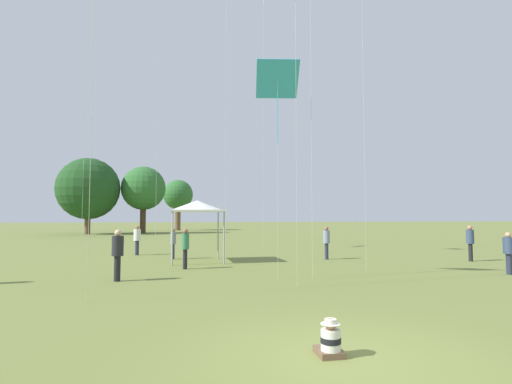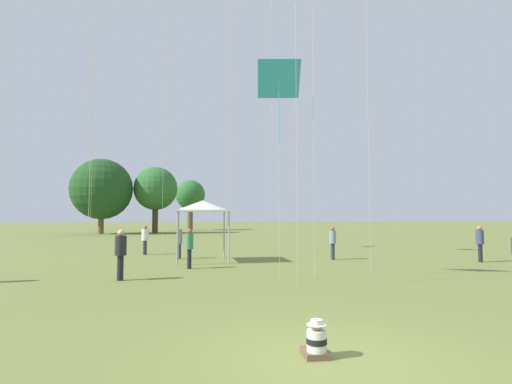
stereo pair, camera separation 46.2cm
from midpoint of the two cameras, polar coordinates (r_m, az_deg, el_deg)
name	(u,v)px [view 1 (the left image)]	position (r m, az deg, el deg)	size (l,w,h in m)	color
ground_plane	(348,360)	(6.74, 10.95, -22.51)	(300.00, 300.00, 0.00)	olive
seated_toddler	(330,341)	(6.77, 8.52, -20.27)	(0.41, 0.50, 0.60)	brown
person_standing_0	(118,251)	(14.61, -20.03, -7.87)	(0.46, 0.46, 1.75)	black
person_standing_1	(470,240)	(22.34, 27.75, -6.06)	(0.49, 0.49, 1.76)	black
person_standing_3	(137,238)	(23.98, -17.15, -6.26)	(0.55, 0.55, 1.68)	#282D42
person_standing_4	(173,240)	(21.32, -12.36, -6.76)	(0.33, 0.33, 1.59)	#282D42
person_standing_5	(326,240)	(20.94, 9.41, -6.74)	(0.47, 0.47, 1.68)	#282D42
person_standing_6	(509,250)	(17.98, 31.76, -7.01)	(0.42, 0.42, 1.60)	#282D42
person_standing_7	(185,245)	(17.18, -10.85, -7.41)	(0.44, 0.44, 1.69)	black
canopy_tent	(197,206)	(19.73, -9.07, -2.06)	(2.61, 2.61, 2.99)	white
kite_2	(277,82)	(14.72, 2.14, 15.47)	(1.67, 1.34, 7.60)	#339EDB
distant_tree_0	(143,189)	(54.46, -16.02, 0.48)	(5.72, 5.72, 8.77)	#473323
distant_tree_1	(178,195)	(65.32, -11.28, -0.45)	(4.74, 4.74, 8.09)	brown
distant_tree_2	(88,189)	(54.30, -23.05, 0.43)	(7.70, 7.70, 9.54)	brown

